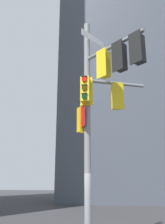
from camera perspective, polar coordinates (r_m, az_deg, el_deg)
The scene contains 2 objects.
building_mid_block at distance 35.77m, azimuth 7.23°, elevation 11.59°, with size 13.03×13.03×37.32m, color #4C5460.
signal_pole_assembly at distance 9.34m, azimuth 4.05°, elevation 3.24°, with size 2.79×2.90×8.76m.
Camera 1 is at (0.91, -9.12, 2.21)m, focal length 39.30 mm.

